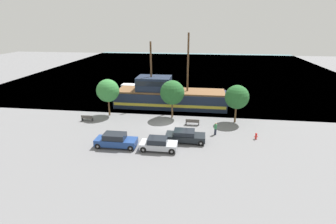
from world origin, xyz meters
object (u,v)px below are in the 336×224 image
fire_hydrant (256,136)px  parked_car_curb_rear (185,136)px  parked_car_curb_mid (158,144)px  bench_promenade_east (192,122)px  moored_boat_dockside (131,91)px  pirate_ship (169,96)px  pedestrian_walking_near (216,129)px  parked_car_curb_front (116,140)px  bench_promenade_west (87,118)px

fire_hydrant → parked_car_curb_rear: bearing=-167.6°
parked_car_curb_mid → bench_promenade_east: size_ratio=2.19×
parked_car_curb_mid → moored_boat_dockside: bearing=112.5°
pirate_ship → fire_hydrant: 16.18m
pirate_ship → pedestrian_walking_near: bearing=-55.6°
parked_car_curb_front → bench_promenade_west: parked_car_curb_front is taller
pirate_ship → bench_promenade_east: size_ratio=10.53×
parked_car_curb_mid → bench_promenade_east: parked_car_curb_mid is taller
parked_car_curb_rear → pedestrian_walking_near: 4.30m
parked_car_curb_mid → parked_car_curb_front: bearing=178.3°
parked_car_curb_rear → parked_car_curb_mid: bearing=-138.1°
bench_promenade_east → pedestrian_walking_near: (2.92, -2.75, 0.33)m
fire_hydrant → bench_promenade_east: (-7.62, 3.40, 0.03)m
fire_hydrant → parked_car_curb_mid: bearing=-158.8°
bench_promenade_east → pirate_ship: bearing=118.7°
moored_boat_dockside → parked_car_curb_front: moored_boat_dockside is taller
bench_promenade_east → parked_car_curb_rear: bearing=-96.7°
moored_boat_dockside → parked_car_curb_rear: 22.12m
pedestrian_walking_near → pirate_ship: bearing=124.4°
parked_car_curb_rear → moored_boat_dockside: bearing=121.4°
pirate_ship → parked_car_curb_front: 15.64m
pirate_ship → parked_car_curb_rear: bearing=-74.5°
bench_promenade_west → parked_car_curb_front: bearing=-47.5°
pirate_ship → parked_car_curb_mid: pirate_ship is taller
parked_car_curb_rear → parked_car_curb_front: bearing=-163.0°
pirate_ship → bench_promenade_west: bearing=-142.4°
fire_hydrant → bench_promenade_east: 8.34m
parked_car_curb_mid → pedestrian_walking_near: pedestrian_walking_near is taller
pedestrian_walking_near → bench_promenade_east: bearing=136.7°
parked_car_curb_front → parked_car_curb_rear: bearing=17.0°
moored_boat_dockside → bench_promenade_east: 18.28m
parked_car_curb_rear → bench_promenade_east: (0.61, 5.22, -0.26)m
parked_car_curb_front → parked_car_curb_rear: (7.46, 2.29, -0.06)m
bench_promenade_west → parked_car_curb_rear: bearing=-19.0°
moored_boat_dockside → pedestrian_walking_near: (15.04, -16.42, 0.03)m
pirate_ship → moored_boat_dockside: size_ratio=2.96×
fire_hydrant → parked_car_curb_front: bearing=-165.4°
moored_boat_dockside → parked_car_curb_mid: size_ratio=1.62×
parked_car_curb_front → fire_hydrant: 16.22m
bench_promenade_east → pedestrian_walking_near: pedestrian_walking_near is taller
bench_promenade_east → fire_hydrant: bearing=-24.1°
pirate_ship → pedestrian_walking_near: (7.08, -10.36, -0.98)m
moored_boat_dockside → bench_promenade_west: (-2.44, -14.08, -0.31)m
bench_promenade_east → moored_boat_dockside: bearing=131.6°
pirate_ship → parked_car_curb_rear: pirate_ship is taller
pirate_ship → moored_boat_dockside: 10.06m
moored_boat_dockside → parked_car_curb_mid: bearing=-67.5°
parked_car_curb_mid → parked_car_curb_rear: 3.63m
fire_hydrant → bench_promenade_west: bearing=172.3°
pirate_ship → bench_promenade_west: (-10.40, -8.02, -1.32)m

